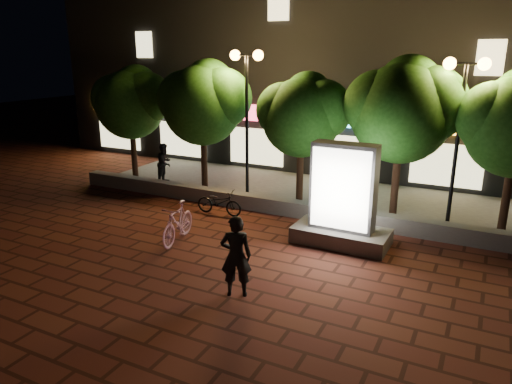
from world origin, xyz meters
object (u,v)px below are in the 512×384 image
Objects in this scene: street_lamp_left at (247,87)px; street_lamp_right at (462,99)px; pedestrian at (165,163)px; tree_mid at (304,112)px; tree_right at (404,107)px; rider at (236,256)px; ad_kiosk at (343,204)px; tree_far_left at (132,100)px; scooter_parked at (219,202)px; scooter_pink at (178,223)px; tree_left at (204,100)px.

street_lamp_right is (7.00, 0.00, -0.13)m from street_lamp_left.
pedestrian is at bearing 179.50° from street_lamp_left.
street_lamp_left reaches higher than tree_mid.
rider is (-2.12, -6.94, -2.63)m from tree_right.
street_lamp_right is 2.66× the size of rider.
ad_kiosk is 8.69m from pedestrian.
tree_mid is 0.87× the size of street_lamp_left.
tree_right is at bearing 0.00° from tree_far_left.
scooter_parked is (-1.94, -2.46, -2.79)m from tree_mid.
street_lamp_right is at bearing -1.21° from tree_far_left.
scooter_parked is at bearing -162.29° from street_lamp_right.
tree_mid is 0.90× the size of street_lamp_right.
street_lamp_left is 7.00m from street_lamp_right.
street_lamp_right is 8.02m from scooter_parked.
scooter_parked is 1.01× the size of pedestrian.
street_lamp_right is (12.45, -0.26, 0.60)m from tree_far_left.
ad_kiosk is at bearing -132.71° from rider.
street_lamp_left is at bearing -98.91° from pedestrian.
street_lamp_left is 2.77× the size of scooter_pink.
street_lamp_right reaches higher than tree_left.
street_lamp_left is 3.21× the size of scooter_parked.
ad_kiosk is 4.66m from scooter_pink.
street_lamp_right is 4.65m from ad_kiosk.
tree_mid is at bearing -0.00° from tree_far_left.
pedestrian is (-9.14, -0.23, -2.68)m from tree_right.
scooter_pink is at bearing -155.07° from ad_kiosk.
tree_left reaches higher than tree_mid.
tree_right is at bearing 2.81° from street_lamp_left.
tree_right is 6.59m from scooter_parked.
street_lamp_left is 4.22m from scooter_parked.
tree_mid is 4.37m from ad_kiosk.
scooter_pink is (-5.10, -4.97, -3.00)m from tree_right.
tree_far_left is 2.89× the size of pedestrian.
street_lamp_left is (5.45, -0.26, 0.74)m from tree_far_left.
tree_far_left is at bearing -180.00° from tree_right.
tree_far_left is 2.94m from pedestrian.
pedestrian is (-4.04, 4.74, 0.32)m from scooter_pink.
scooter_parked is (-6.89, -2.20, -3.47)m from street_lamp_right.
tree_far_left is 6.72m from scooter_parked.
tree_mid reaches higher than scooter_pink.
tree_mid reaches higher than rider.
ad_kiosk is (4.44, -2.76, -2.87)m from street_lamp_left.
ad_kiosk is at bearing -132.87° from street_lamp_right.
pedestrian is (-7.02, 6.71, -0.06)m from rider.
scooter_pink is 1.00× the size of rider.
rider is at bearing -38.62° from tree_far_left.
rider is 5.48m from scooter_parked.
scooter_pink is at bearing -59.08° from rider.
pedestrian is at bearing -177.74° from tree_mid.
ad_kiosk is 1.53× the size of rider.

